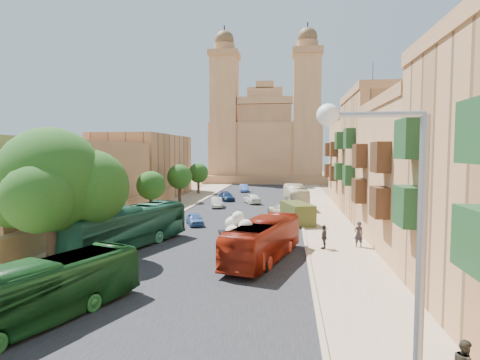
% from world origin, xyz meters
% --- Properties ---
extents(ground, '(260.00, 260.00, 0.00)m').
position_xyz_m(ground, '(0.00, 0.00, 0.00)').
color(ground, brown).
extents(road_surface, '(14.00, 140.00, 0.01)m').
position_xyz_m(road_surface, '(0.00, 30.00, 0.01)').
color(road_surface, black).
rests_on(road_surface, ground).
extents(sidewalk_east, '(5.00, 140.00, 0.01)m').
position_xyz_m(sidewalk_east, '(9.50, 30.00, 0.01)').
color(sidewalk_east, tan).
rests_on(sidewalk_east, ground).
extents(sidewalk_west, '(5.00, 140.00, 0.01)m').
position_xyz_m(sidewalk_west, '(-9.50, 30.00, 0.01)').
color(sidewalk_west, tan).
rests_on(sidewalk_west, ground).
extents(kerb_east, '(0.25, 140.00, 0.12)m').
position_xyz_m(kerb_east, '(7.00, 30.00, 0.06)').
color(kerb_east, tan).
rests_on(kerb_east, ground).
extents(kerb_west, '(0.25, 140.00, 0.12)m').
position_xyz_m(kerb_west, '(-7.00, 30.00, 0.06)').
color(kerb_west, tan).
rests_on(kerb_west, ground).
extents(townhouse_b, '(9.00, 14.00, 14.90)m').
position_xyz_m(townhouse_b, '(15.95, 11.00, 5.66)').
color(townhouse_b, '#B27C50').
rests_on(townhouse_b, ground).
extents(townhouse_c, '(9.00, 14.00, 17.40)m').
position_xyz_m(townhouse_c, '(15.95, 25.00, 6.91)').
color(townhouse_c, tan).
rests_on(townhouse_c, ground).
extents(townhouse_d, '(9.00, 14.00, 15.90)m').
position_xyz_m(townhouse_d, '(15.95, 39.00, 6.16)').
color(townhouse_d, '#B27C50').
rests_on(townhouse_d, ground).
extents(west_wall, '(1.00, 40.00, 1.80)m').
position_xyz_m(west_wall, '(-12.50, 20.00, 0.90)').
color(west_wall, '#B27C50').
rests_on(west_wall, ground).
extents(west_building_low, '(10.00, 28.00, 8.40)m').
position_xyz_m(west_building_low, '(-18.00, 18.00, 4.20)').
color(west_building_low, '#9E6C45').
rests_on(west_building_low, ground).
extents(west_building_mid, '(10.00, 22.00, 10.00)m').
position_xyz_m(west_building_mid, '(-18.00, 44.00, 5.00)').
color(west_building_mid, tan).
rests_on(west_building_mid, ground).
extents(church, '(28.00, 22.50, 36.30)m').
position_xyz_m(church, '(-0.00, 78.61, 9.52)').
color(church, '#B27C50').
rests_on(church, ground).
extents(ficus_tree, '(8.86, 8.15, 8.86)m').
position_xyz_m(ficus_tree, '(-9.42, 4.01, 5.24)').
color(ficus_tree, '#3B291D').
rests_on(ficus_tree, ground).
extents(street_tree_a, '(3.32, 3.32, 5.10)m').
position_xyz_m(street_tree_a, '(-10.00, 12.00, 3.42)').
color(street_tree_a, '#3B291D').
rests_on(street_tree_a, ground).
extents(street_tree_b, '(3.30, 3.30, 5.08)m').
position_xyz_m(street_tree_b, '(-10.00, 24.00, 3.40)').
color(street_tree_b, '#3B291D').
rests_on(street_tree_b, ground).
extents(street_tree_c, '(3.55, 3.55, 5.46)m').
position_xyz_m(street_tree_c, '(-10.00, 36.00, 3.66)').
color(street_tree_c, '#3B291D').
rests_on(street_tree_c, ground).
extents(street_tree_d, '(3.46, 3.46, 5.32)m').
position_xyz_m(street_tree_d, '(-10.00, 48.00, 3.56)').
color(street_tree_d, '#3B291D').
rests_on(street_tree_d, ground).
extents(streetlamp, '(2.11, 0.44, 8.22)m').
position_xyz_m(streetlamp, '(7.72, -12.00, 5.20)').
color(streetlamp, gray).
rests_on(streetlamp, ground).
extents(red_truck, '(3.79, 6.03, 3.33)m').
position_xyz_m(red_truck, '(2.59, 5.50, 1.46)').
color(red_truck, maroon).
rests_on(red_truck, ground).
extents(olive_pickup, '(3.62, 5.46, 2.08)m').
position_xyz_m(olive_pickup, '(6.50, 20.74, 1.01)').
color(olive_pickup, '#3F471A').
rests_on(olive_pickup, ground).
extents(bus_green_south, '(5.57, 9.86, 2.70)m').
position_xyz_m(bus_green_south, '(-4.75, -4.50, 1.35)').
color(bus_green_south, '#1A4E1E').
rests_on(bus_green_south, ground).
extents(bus_green_north, '(6.45, 11.73, 3.20)m').
position_xyz_m(bus_green_north, '(-6.50, 8.75, 1.60)').
color(bus_green_north, '#1F593F').
rests_on(bus_green_north, ground).
extents(bus_red_east, '(4.94, 10.19, 2.77)m').
position_xyz_m(bus_red_east, '(4.00, 6.48, 1.38)').
color(bus_red_east, maroon).
rests_on(bus_red_east, ground).
extents(bus_cream_east, '(3.34, 10.53, 2.88)m').
position_xyz_m(bus_cream_east, '(6.50, 33.20, 1.44)').
color(bus_cream_east, beige).
rests_on(bus_cream_east, ground).
extents(car_blue_a, '(2.68, 3.83, 1.21)m').
position_xyz_m(car_blue_a, '(-3.60, 18.59, 0.61)').
color(car_blue_a, '#3D68AA').
rests_on(car_blue_a, ground).
extents(car_white_a, '(2.20, 4.13, 1.29)m').
position_xyz_m(car_white_a, '(-3.74, 31.30, 0.65)').
color(car_white_a, beige).
rests_on(car_white_a, ground).
extents(car_cream, '(3.82, 5.33, 1.35)m').
position_xyz_m(car_cream, '(4.86, 25.33, 0.67)').
color(car_cream, beige).
rests_on(car_cream, ground).
extents(car_dkblue, '(3.30, 4.63, 1.25)m').
position_xyz_m(car_dkblue, '(-3.57, 38.47, 0.62)').
color(car_dkblue, '#12284B').
rests_on(car_dkblue, ground).
extents(car_white_b, '(3.18, 4.47, 1.41)m').
position_xyz_m(car_white_b, '(0.50, 35.77, 0.71)').
color(car_white_b, white).
rests_on(car_white_b, ground).
extents(car_blue_b, '(2.17, 4.29, 1.35)m').
position_xyz_m(car_blue_b, '(-2.50, 51.87, 0.67)').
color(car_blue_b, '#4266CD').
rests_on(car_blue_b, ground).
extents(pedestrian_a, '(0.81, 0.63, 1.97)m').
position_xyz_m(pedestrian_a, '(10.97, 11.17, 0.98)').
color(pedestrian_a, '#25232A').
rests_on(pedestrian_a, ground).
extents(pedestrian_c, '(0.74, 1.15, 1.82)m').
position_xyz_m(pedestrian_c, '(8.30, 10.18, 0.91)').
color(pedestrian_c, '#313132').
rests_on(pedestrian_c, ground).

